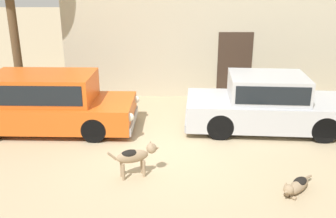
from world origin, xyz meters
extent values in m
plane|color=tan|center=(0.00, 0.00, 0.00)|extent=(80.00, 80.00, 0.00)
cube|color=#D15619|center=(-2.89, 1.20, 0.46)|extent=(4.28, 1.84, 0.63)
cube|color=#D15619|center=(-3.01, 1.20, 1.12)|extent=(2.58, 1.55, 0.69)
cube|color=black|center=(-3.01, 1.20, 1.13)|extent=(2.38, 1.57, 0.48)
cube|color=#999BA0|center=(-0.79, 1.14, 0.26)|extent=(0.17, 1.69, 0.20)
sphere|color=silver|center=(-0.74, 1.82, 0.60)|extent=(0.20, 0.20, 0.20)
sphere|color=silver|center=(-0.78, 0.46, 0.60)|extent=(0.20, 0.20, 0.20)
cylinder|color=black|center=(-1.59, 1.92, 0.30)|extent=(0.61, 0.22, 0.60)
cylinder|color=black|center=(-1.64, 0.40, 0.30)|extent=(0.61, 0.22, 0.60)
cylinder|color=black|center=(-4.14, 1.99, 0.30)|extent=(0.61, 0.22, 0.60)
cube|color=#B2B5BA|center=(2.67, 1.23, 0.48)|extent=(4.22, 2.03, 0.65)
cube|color=#B2B5BA|center=(2.63, 1.23, 1.12)|extent=(1.99, 1.63, 0.63)
cube|color=black|center=(2.63, 1.23, 1.13)|extent=(1.84, 1.64, 0.44)
cube|color=#999BA0|center=(0.65, 1.38, 0.26)|extent=(0.25, 1.70, 0.20)
cube|color=red|center=(0.70, 2.12, 0.64)|extent=(0.05, 0.18, 0.18)
cube|color=red|center=(0.59, 0.63, 0.64)|extent=(0.05, 0.18, 0.18)
cylinder|color=black|center=(3.96, 1.90, 0.32)|extent=(0.66, 0.25, 0.65)
cylinder|color=black|center=(3.84, 0.37, 0.32)|extent=(0.66, 0.25, 0.65)
cylinder|color=black|center=(1.50, 2.08, 0.32)|extent=(0.66, 0.25, 0.65)
cylinder|color=black|center=(1.39, 0.55, 0.32)|extent=(0.66, 0.25, 0.65)
cube|color=#38281E|center=(2.26, 3.97, 1.05)|extent=(1.10, 0.02, 2.10)
cylinder|color=#997F60|center=(-0.40, -1.13, 0.17)|extent=(0.06, 0.06, 0.35)
cylinder|color=#997F60|center=(-0.35, -1.28, 0.17)|extent=(0.06, 0.06, 0.35)
cylinder|color=#997F60|center=(-0.79, -1.27, 0.17)|extent=(0.06, 0.06, 0.35)
cylinder|color=#997F60|center=(-0.74, -1.41, 0.17)|extent=(0.06, 0.06, 0.35)
ellipsoid|color=#997F60|center=(-0.57, -1.27, 0.44)|extent=(0.67, 0.40, 0.26)
ellipsoid|color=black|center=(-0.61, -1.29, 0.51)|extent=(0.40, 0.30, 0.14)
sphere|color=#997F60|center=(-0.20, -1.14, 0.55)|extent=(0.21, 0.21, 0.21)
cone|color=#997F60|center=(-0.10, -1.11, 0.54)|extent=(0.15, 0.15, 0.11)
cone|color=#997F60|center=(-0.22, -1.08, 0.65)|extent=(0.09, 0.09, 0.09)
cone|color=#997F60|center=(-0.18, -1.20, 0.65)|extent=(0.09, 0.09, 0.09)
cylinder|color=#997F60|center=(-0.95, -1.40, 0.51)|extent=(0.20, 0.11, 0.19)
cylinder|color=#997F60|center=(2.37, -2.09, 0.03)|extent=(0.11, 0.11, 0.06)
cylinder|color=#997F60|center=(2.28, -2.00, 0.03)|extent=(0.11, 0.11, 0.06)
ellipsoid|color=#997F60|center=(2.53, -1.82, 0.12)|extent=(0.62, 0.64, 0.23)
ellipsoid|color=black|center=(2.57, -1.79, 0.18)|extent=(0.41, 0.41, 0.13)
sphere|color=#997F60|center=(2.26, -2.11, 0.22)|extent=(0.18, 0.18, 0.18)
cone|color=#997F60|center=(2.19, -2.18, 0.20)|extent=(0.14, 0.14, 0.10)
cone|color=#997F60|center=(2.30, -2.15, 0.30)|extent=(0.09, 0.09, 0.08)
cone|color=#997F60|center=(2.22, -2.08, 0.30)|extent=(0.09, 0.09, 0.08)
cylinder|color=#997F60|center=(2.82, -1.52, 0.13)|extent=(0.20, 0.21, 0.09)
cylinder|color=brown|center=(-4.46, 3.45, 1.92)|extent=(0.26, 0.26, 3.84)
camera|label=1|loc=(0.13, -7.94, 3.80)|focal=40.56mm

